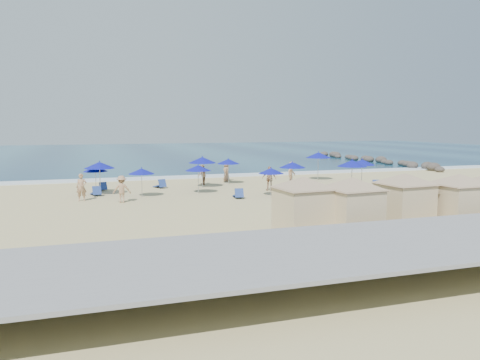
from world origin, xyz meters
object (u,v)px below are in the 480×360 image
beachgoer_0 (82,187)px  cabana_3 (459,194)px  umbrella_6 (228,161)px  umbrella_8 (318,155)px  cabana_2 (405,193)px  beachgoer_3 (292,172)px  umbrella_5 (271,171)px  beachgoer_2 (269,178)px  trash_bin (341,204)px  umbrella_0 (95,169)px  umbrella_9 (362,162)px  umbrella_7 (292,165)px  beachgoer_1 (202,175)px  umbrella_10 (352,163)px  umbrella_2 (142,171)px  beachgoer_4 (226,171)px  umbrella_4 (198,168)px  rock_jetty (373,160)px  cabana_1 (352,199)px  umbrella_3 (202,160)px  umbrella_1 (99,165)px  beachgoer_5 (122,189)px

beachgoer_0 → cabana_3: bearing=-34.4°
umbrella_6 → umbrella_8: 8.41m
cabana_2 → beachgoer_3: size_ratio=2.57×
umbrella_5 → beachgoer_2: size_ratio=1.12×
trash_bin → umbrella_5: (-1.87, 6.23, 1.41)m
umbrella_0 → umbrella_9: umbrella_9 is taller
cabana_2 → umbrella_6: size_ratio=2.11×
umbrella_6 → umbrella_5: bearing=-83.8°
umbrella_7 → beachgoer_2: bearing=148.8°
beachgoer_1 → trash_bin: bearing=24.5°
umbrella_10 → umbrella_9: bearing=43.8°
umbrella_2 → beachgoer_4: 10.56m
umbrella_9 → umbrella_0: bearing=170.2°
umbrella_9 → umbrella_10: 3.09m
umbrella_5 → cabana_2: bearing=-78.0°
umbrella_5 → umbrella_10: 6.27m
umbrella_0 → beachgoer_0: 3.60m
umbrella_4 → rock_jetty: bearing=35.2°
rock_jetty → umbrella_5: bearing=-136.2°
umbrella_4 → umbrella_7: size_ratio=0.94×
cabana_1 → umbrella_5: size_ratio=2.24×
cabana_3 → umbrella_3: cabana_3 is taller
cabana_2 → umbrella_0: cabana_2 is taller
cabana_1 → beachgoer_2: (1.88, 14.58, -0.73)m
umbrella_4 → beachgoer_4: size_ratio=1.22×
beachgoer_4 → umbrella_4: bearing=-6.1°
umbrella_3 → umbrella_5: 6.81m
umbrella_2 → beachgoer_2: umbrella_2 is taller
umbrella_2 → umbrella_7: size_ratio=0.90×
cabana_3 → umbrella_2: 19.78m
umbrella_0 → umbrella_8: (19.11, 2.14, 0.48)m
cabana_2 → beachgoer_1: size_ratio=2.75×
cabana_1 → cabana_3: (5.81, -0.14, -0.01)m
beachgoer_2 → rock_jetty: bearing=75.7°
cabana_2 → umbrella_9: bearing=65.0°
umbrella_2 → beachgoer_0: size_ratio=1.14×
umbrella_1 → beachgoer_5: (1.20, -3.80, -1.26)m
umbrella_0 → beachgoer_4: (11.06, 3.87, -0.90)m
umbrella_7 → umbrella_8: (5.14, 5.67, 0.28)m
umbrella_5 → beachgoer_2: bearing=70.5°
umbrella_4 → beachgoer_4: umbrella_4 is taller
umbrella_0 → beachgoer_0: size_ratio=1.13×
cabana_2 → umbrella_10: 11.60m
umbrella_0 → beachgoer_2: size_ratio=1.11×
umbrella_0 → umbrella_9: (20.00, -3.47, 0.24)m
cabana_2 → cabana_3: size_ratio=1.01×
umbrella_1 → umbrella_4: size_ratio=1.14×
umbrella_6 → beachgoer_2: bearing=-69.6°
umbrella_2 → umbrella_7: 11.02m
cabana_1 → beachgoer_3: bearing=73.4°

